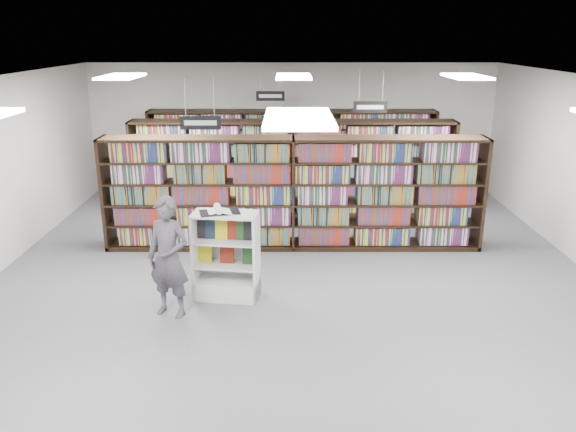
{
  "coord_description": "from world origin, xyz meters",
  "views": [
    {
      "loc": [
        -0.09,
        -8.0,
        3.88
      ],
      "look_at": [
        -0.1,
        0.5,
        1.1
      ],
      "focal_mm": 35.0,
      "sensor_mm": 36.0,
      "label": 1
    }
  ],
  "objects_px": {
    "bookshelf_row_near": "(293,193)",
    "shopper": "(169,257)",
    "endcap_display": "(227,268)",
    "open_book": "(219,211)"
  },
  "relations": [
    {
      "from": "bookshelf_row_near",
      "to": "shopper",
      "type": "distance_m",
      "value": 3.24
    },
    {
      "from": "shopper",
      "to": "endcap_display",
      "type": "bearing_deg",
      "value": 58.28
    },
    {
      "from": "bookshelf_row_near",
      "to": "endcap_display",
      "type": "height_order",
      "value": "bookshelf_row_near"
    },
    {
      "from": "bookshelf_row_near",
      "to": "endcap_display",
      "type": "bearing_deg",
      "value": -115.8
    },
    {
      "from": "open_book",
      "to": "shopper",
      "type": "relative_size",
      "value": 0.37
    },
    {
      "from": "endcap_display",
      "to": "open_book",
      "type": "relative_size",
      "value": 2.1
    },
    {
      "from": "shopper",
      "to": "open_book",
      "type": "bearing_deg",
      "value": 61.69
    },
    {
      "from": "open_book",
      "to": "endcap_display",
      "type": "bearing_deg",
      "value": -10.2
    },
    {
      "from": "open_book",
      "to": "shopper",
      "type": "bearing_deg",
      "value": -152.36
    },
    {
      "from": "endcap_display",
      "to": "shopper",
      "type": "bearing_deg",
      "value": -135.3
    }
  ]
}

